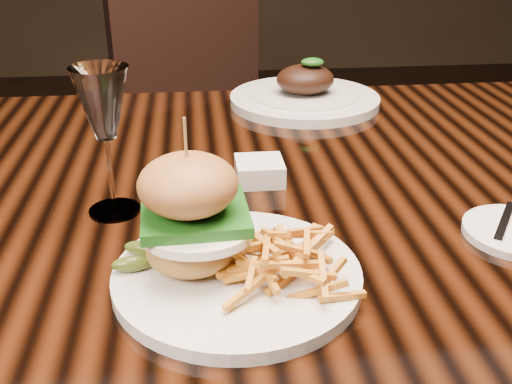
{
  "coord_description": "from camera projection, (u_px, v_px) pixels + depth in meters",
  "views": [
    {
      "loc": [
        -0.1,
        -0.8,
        1.12
      ],
      "look_at": [
        -0.03,
        -0.17,
        0.81
      ],
      "focal_mm": 42.0,
      "sensor_mm": 36.0,
      "label": 1
    }
  ],
  "objects": [
    {
      "name": "ramekin",
      "position": [
        259.0,
        171.0,
        0.86
      ],
      "size": [
        0.09,
        0.09,
        0.03
      ],
      "primitive_type": "cube",
      "rotation": [
        0.0,
        0.0,
        0.33
      ],
      "color": "silver",
      "rests_on": "dining_table"
    },
    {
      "name": "wine_glass",
      "position": [
        103.0,
        108.0,
        0.72
      ],
      "size": [
        0.07,
        0.07,
        0.19
      ],
      "color": "white",
      "rests_on": "dining_table"
    },
    {
      "name": "dining_table",
      "position": [
        266.0,
        222.0,
        0.91
      ],
      "size": [
        1.6,
        0.9,
        0.75
      ],
      "color": "black",
      "rests_on": "ground"
    },
    {
      "name": "far_dish",
      "position": [
        305.0,
        95.0,
        1.19
      ],
      "size": [
        0.3,
        0.3,
        0.09
      ],
      "rotation": [
        0.0,
        0.0,
        0.32
      ],
      "color": "silver",
      "rests_on": "dining_table"
    },
    {
      "name": "burger_plate",
      "position": [
        227.0,
        244.0,
        0.62
      ],
      "size": [
        0.26,
        0.26,
        0.18
      ],
      "rotation": [
        0.0,
        0.0,
        -0.16
      ],
      "color": "silver",
      "rests_on": "dining_table"
    },
    {
      "name": "chair_far",
      "position": [
        207.0,
        119.0,
        1.76
      ],
      "size": [
        0.61,
        0.61,
        0.95
      ],
      "rotation": [
        0.0,
        0.0,
        0.41
      ],
      "color": "black",
      "rests_on": "ground"
    }
  ]
}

